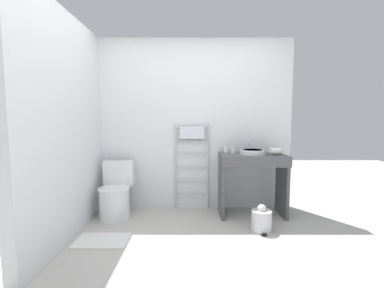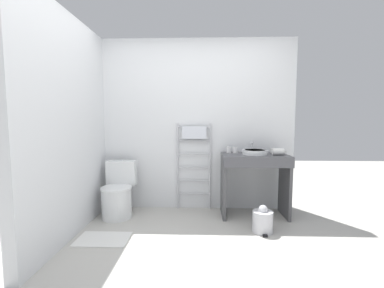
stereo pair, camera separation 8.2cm
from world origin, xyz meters
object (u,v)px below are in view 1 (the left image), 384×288
Objects in this scene: cup_near_edge at (234,150)px; hair_dryer at (276,151)px; cup_near_wall at (227,150)px; sink_basin at (253,152)px; toilet at (117,195)px; towel_radiator at (193,150)px; trash_bin at (262,220)px.

hair_dryer is (0.53, -0.18, 0.00)m from cup_near_edge.
hair_dryer is (0.62, -0.21, 0.00)m from cup_near_wall.
sink_basin is at bearing -28.09° from cup_near_wall.
toilet is at bearing -170.43° from cup_near_wall.
cup_near_edge reaches higher than cup_near_wall.
cup_near_edge is (0.58, -0.09, 0.01)m from towel_radiator.
trash_bin is (-0.00, -0.52, -0.74)m from sink_basin.
hair_dryer reaches higher than cup_near_wall.
cup_near_wall is 0.26× the size of trash_bin.
towel_radiator reaches higher than cup_near_edge.
cup_near_wall is at bearing 115.13° from trash_bin.
trash_bin is (0.24, -0.66, -0.75)m from cup_near_edge.
toilet reaches higher than trash_bin.
cup_near_wall is at bearing 151.91° from sink_basin.
cup_near_wall is 0.43× the size of hair_dryer.
trash_bin is at bearing -70.21° from cup_near_edge.
trash_bin is (0.82, -0.75, -0.74)m from towel_radiator.
cup_near_edge reaches higher than toilet.
cup_near_edge is at bearing 149.26° from sink_basin.
hair_dryer is (0.30, -0.04, 0.01)m from sink_basin.
cup_near_wall is 0.66m from hair_dryer.
towel_radiator is at bearing 173.02° from cup_near_wall.
towel_radiator is at bearing 166.13° from hair_dryer.
trash_bin is at bearing -121.83° from hair_dryer.
trash_bin is at bearing -64.87° from cup_near_wall.
towel_radiator is 1.33m from trash_bin.
trash_bin is (1.83, -0.44, -0.16)m from toilet.
cup_near_edge is at bearing 161.12° from hair_dryer.
toilet is at bearing -177.51° from sink_basin.
towel_radiator is at bearing 137.32° from trash_bin.
hair_dryer is (2.13, 0.04, 0.59)m from toilet.
hair_dryer reaches higher than cup_near_edge.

